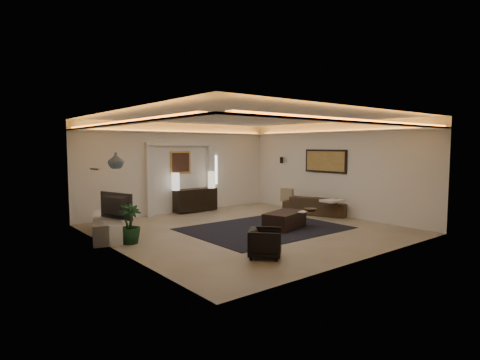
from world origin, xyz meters
TOP-DOWN VIEW (x-y plane):
  - floor at (0.00, 0.00)m, footprint 7.00×7.00m
  - ceiling at (0.00, 0.00)m, footprint 7.00×7.00m
  - wall_back at (0.00, 3.50)m, footprint 7.00×0.00m
  - wall_front at (0.00, -3.50)m, footprint 7.00×0.00m
  - wall_left at (-3.50, 0.00)m, footprint 0.00×7.00m
  - wall_right at (3.50, 0.00)m, footprint 0.00×7.00m
  - cove_soffit at (0.00, 0.00)m, footprint 7.00×7.00m
  - daylight_slit at (1.35, 3.48)m, footprint 0.25×0.03m
  - area_rug at (0.40, -0.20)m, footprint 4.00×3.00m
  - pilaster_left at (-1.15, 3.40)m, footprint 0.22×0.20m
  - pilaster_right at (1.15, 3.40)m, footprint 0.22×0.20m
  - alcove_header at (0.00, 3.40)m, footprint 2.52×0.20m
  - painting_frame at (0.00, 3.47)m, footprint 0.74×0.04m
  - painting_canvas at (0.00, 3.44)m, footprint 0.62×0.02m
  - art_panel_frame at (3.47, 0.30)m, footprint 0.04×1.64m
  - art_panel_gold at (3.44, 0.30)m, footprint 0.02×1.50m
  - wall_sconce at (3.38, 2.20)m, footprint 0.12×0.12m
  - wall_niche at (-3.44, 1.40)m, footprint 0.10×0.55m
  - console at (0.42, 3.25)m, footprint 1.47×0.48m
  - lamp_left at (-0.31, 3.25)m, footprint 0.30×0.30m
  - lamp_right at (1.00, 3.13)m, footprint 0.33×0.33m
  - media_ledge at (-3.12, 1.70)m, footprint 1.40×2.55m
  - tv at (-3.15, 1.22)m, footprint 1.08×0.46m
  - figurine at (-2.81, 2.33)m, footprint 0.17×0.17m
  - ginger_jar at (-3.15, 0.92)m, footprint 0.39×0.39m
  - plant at (-3.02, 0.53)m, footprint 0.54×0.54m
  - sofa at (3.15, 0.40)m, footprint 2.14×1.52m
  - throw_blanket at (2.89, -0.43)m, footprint 0.62×0.52m
  - throw_pillow at (2.84, 1.38)m, footprint 0.22×0.46m
  - coffee_table at (0.83, -0.50)m, footprint 1.40×1.03m
  - bowl at (1.46, -0.85)m, footprint 0.42×0.42m
  - magazine at (1.16, -0.85)m, footprint 0.28×0.24m
  - armchair at (-1.42, -2.21)m, footprint 0.88×0.89m

SIDE VIEW (x-z plane):
  - floor at x=0.00m, z-range 0.00..0.00m
  - area_rug at x=0.40m, z-range 0.00..0.01m
  - coffee_table at x=0.83m, z-range -0.03..0.44m
  - media_ledge at x=-3.12m, z-range -0.01..0.46m
  - armchair at x=-1.42m, z-range 0.00..0.58m
  - sofa at x=3.15m, z-range 0.00..0.58m
  - console at x=0.42m, z-range 0.03..0.77m
  - magazine at x=1.16m, z-range 0.41..0.44m
  - plant at x=-3.02m, z-range 0.00..0.89m
  - bowl at x=1.46m, z-range 0.41..0.49m
  - throw_blanket at x=2.89m, z-range 0.52..0.58m
  - throw_pillow at x=2.84m, z-range 0.33..0.77m
  - figurine at x=-2.81m, z-range 0.47..0.81m
  - tv at x=-3.15m, z-range 0.45..1.08m
  - lamp_left at x=-0.31m, z-range 0.81..1.37m
  - lamp_right at x=1.00m, z-range 0.81..1.37m
  - pilaster_left at x=-1.15m, z-range 0.00..2.20m
  - pilaster_right at x=1.15m, z-range 0.00..2.20m
  - daylight_slit at x=1.35m, z-range 0.85..1.85m
  - wall_back at x=0.00m, z-range -2.05..4.95m
  - wall_front at x=0.00m, z-range -2.05..4.95m
  - wall_left at x=-3.50m, z-range -2.05..4.95m
  - wall_right at x=3.50m, z-range -2.05..4.95m
  - painting_frame at x=0.00m, z-range 1.28..2.02m
  - painting_canvas at x=0.00m, z-range 1.34..1.96m
  - wall_niche at x=-3.44m, z-range 1.63..1.67m
  - wall_sconce at x=3.38m, z-range 1.57..1.79m
  - art_panel_gold at x=3.44m, z-range 1.39..2.01m
  - art_panel_frame at x=3.47m, z-range 1.33..2.07m
  - ginger_jar at x=-3.15m, z-range 1.67..2.04m
  - alcove_header at x=0.00m, z-range 2.19..2.31m
  - cove_soffit at x=0.00m, z-range 2.60..2.64m
  - ceiling at x=0.00m, z-range 2.90..2.90m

